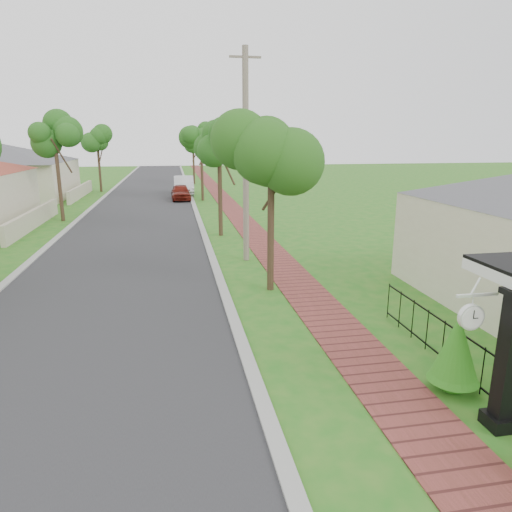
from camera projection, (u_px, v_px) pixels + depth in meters
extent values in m
plane|color=#216F1A|center=(231.00, 421.00, 8.08)|extent=(160.00, 160.00, 0.00)
cube|color=#28282B|center=(137.00, 224.00, 26.62)|extent=(7.00, 120.00, 0.02)
cube|color=#9E9E99|center=(200.00, 222.00, 27.25)|extent=(0.30, 120.00, 0.10)
cube|color=#9E9E99|center=(71.00, 226.00, 25.99)|extent=(0.30, 120.00, 0.10)
cube|color=brown|center=(243.00, 221.00, 27.69)|extent=(1.50, 120.00, 0.03)
cube|color=black|center=(508.00, 361.00, 7.60)|extent=(0.30, 0.30, 2.52)
cube|color=black|center=(499.00, 421.00, 7.88)|extent=(0.48, 0.48, 0.24)
cube|color=black|center=(485.00, 350.00, 8.69)|extent=(0.03, 8.00, 0.03)
cube|color=black|center=(480.00, 387.00, 8.89)|extent=(0.03, 8.00, 0.03)
cylinder|color=black|center=(507.00, 389.00, 8.16)|extent=(0.02, 0.02, 1.00)
cylinder|color=black|center=(482.00, 371.00, 8.80)|extent=(0.02, 0.02, 1.00)
cylinder|color=black|center=(462.00, 355.00, 9.43)|extent=(0.02, 0.02, 1.00)
cylinder|color=black|center=(443.00, 342.00, 10.07)|extent=(0.02, 0.02, 1.00)
cylinder|color=black|center=(427.00, 330.00, 10.70)|extent=(0.02, 0.02, 1.00)
cylinder|color=black|center=(413.00, 319.00, 11.34)|extent=(0.02, 0.02, 1.00)
cylinder|color=black|center=(400.00, 309.00, 11.97)|extent=(0.02, 0.02, 1.00)
cylinder|color=black|center=(388.00, 301.00, 12.61)|extent=(0.02, 0.02, 1.00)
cylinder|color=#382619|center=(220.00, 191.00, 23.01)|extent=(0.22, 0.22, 4.55)
sphere|color=#1F4713|center=(219.00, 142.00, 22.41)|extent=(1.70, 1.70, 1.70)
cylinder|color=#382619|center=(202.00, 170.00, 36.31)|extent=(0.22, 0.22, 4.90)
sphere|color=#1F4713|center=(201.00, 136.00, 35.66)|extent=(1.70, 1.70, 1.70)
cylinder|color=#382619|center=(194.00, 165.00, 49.74)|extent=(0.22, 0.22, 4.20)
sphere|color=#1F4713|center=(193.00, 144.00, 49.18)|extent=(1.70, 1.70, 1.70)
cylinder|color=#382619|center=(59.00, 180.00, 27.13)|extent=(0.22, 0.22, 4.90)
sphere|color=#1F4713|center=(54.00, 135.00, 26.49)|extent=(1.70, 1.70, 1.70)
cylinder|color=#382619|center=(99.00, 167.00, 42.42)|extent=(0.22, 0.22, 4.55)
sphere|color=#1F4713|center=(97.00, 141.00, 41.82)|extent=(1.70, 1.70, 1.70)
sphere|color=#1D6714|center=(453.00, 374.00, 8.99)|extent=(0.76, 0.76, 0.76)
cone|color=#1D6714|center=(457.00, 345.00, 8.83)|extent=(0.87, 0.87, 1.25)
cube|color=#BFB299|center=(34.00, 219.00, 25.52)|extent=(0.25, 10.00, 1.00)
cube|color=#BFB299|center=(81.00, 191.00, 38.86)|extent=(0.25, 10.00, 1.00)
imported|color=maroon|center=(181.00, 192.00, 36.99)|extent=(1.59, 3.73, 1.26)
imported|color=silver|center=(184.00, 186.00, 40.58)|extent=(1.78, 4.91, 1.61)
cylinder|color=#382619|center=(271.00, 223.00, 14.57)|extent=(0.22, 0.22, 4.48)
sphere|color=#2D641D|center=(271.00, 147.00, 13.98)|extent=(2.23, 2.23, 2.23)
cylinder|color=gray|center=(246.00, 159.00, 17.79)|extent=(0.24, 0.24, 8.19)
cube|color=gray|center=(245.00, 57.00, 16.87)|extent=(1.20, 0.08, 0.08)
cube|color=white|center=(477.00, 295.00, 7.64)|extent=(0.76, 0.05, 0.05)
cylinder|color=white|center=(473.00, 305.00, 7.67)|extent=(0.02, 0.02, 0.33)
cylinder|color=white|center=(471.00, 317.00, 7.73)|extent=(0.46, 0.10, 0.46)
cylinder|color=white|center=(473.00, 318.00, 7.67)|extent=(0.39, 0.01, 0.39)
cylinder|color=white|center=(469.00, 316.00, 7.78)|extent=(0.39, 0.01, 0.39)
cube|color=black|center=(474.00, 315.00, 7.65)|extent=(0.02, 0.01, 0.15)
cube|color=black|center=(476.00, 318.00, 7.67)|extent=(0.10, 0.01, 0.02)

